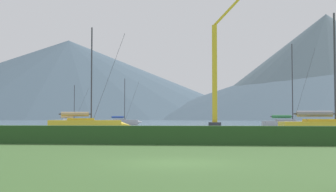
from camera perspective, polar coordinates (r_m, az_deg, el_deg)
The scene contains 11 objects.
ground_plane at distance 16.03m, azimuth 1.01°, elevation -8.37°, with size 1000.00×1000.00×0.00m, color #3D602D.
harbor_water at distance 152.91m, azimuth 5.65°, elevation -3.25°, with size 320.00×246.00×0.00m, color slate.
hedge_line at distance 26.95m, azimuth 3.13°, elevation -4.89°, with size 80.00×1.20×1.09m, color #284C23.
sailboat_slip_0 at distance 65.38m, azimuth 14.87°, elevation -3.37°, with size 8.18×3.30×11.78m.
sailboat_slip_1 at distance 52.86m, azimuth -10.15°, elevation -3.51°, with size 9.46×4.78×11.90m.
sailboat_slip_7 at distance 99.85m, azimuth -11.87°, elevation -3.16°, with size 7.85×3.30×8.44m.
sailboat_slip_8 at distance 99.30m, azimuth -5.69°, elevation -3.20°, with size 7.90×4.12×9.99m.
sailboat_slip_9 at distance 40.77m, azimuth 19.43°, elevation -3.71°, with size 9.09×3.24×10.44m.
dock_crane at distance 73.82m, azimuth 6.04°, elevation 2.12°, with size 7.60×2.00×23.35m.
distant_hill_central_peak at distance 430.83m, azimuth -12.32°, elevation 2.01°, with size 355.57×355.57×72.46m, color #425666.
distant_hill_far_shoulder at distance 362.25m, azimuth 19.16°, elevation 3.50°, with size 205.27×205.27×79.09m, color slate.
Camera 1 is at (1.44, -15.89, 1.59)m, focal length 48.98 mm.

